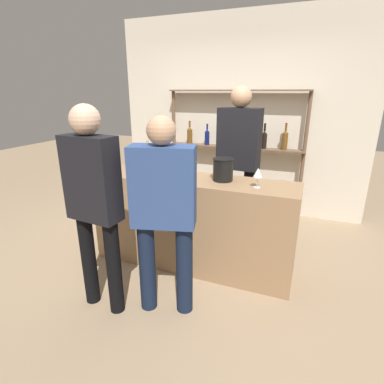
% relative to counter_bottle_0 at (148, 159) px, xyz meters
% --- Properties ---
extents(ground_plane, '(16.00, 16.00, 0.00)m').
position_rel_counter_bottle_0_xyz_m(ground_plane, '(0.56, -0.14, -1.07)').
color(ground_plane, '#9E8466').
extents(bar_counter, '(2.05, 0.51, 0.95)m').
position_rel_counter_bottle_0_xyz_m(bar_counter, '(0.56, -0.14, -0.59)').
color(bar_counter, '#997551').
rests_on(bar_counter, ground_plane).
extents(back_wall, '(3.65, 0.12, 2.80)m').
position_rel_counter_bottle_0_xyz_m(back_wall, '(0.56, 1.71, 0.33)').
color(back_wall, beige).
rests_on(back_wall, ground_plane).
extents(back_shelf, '(1.99, 0.18, 1.78)m').
position_rel_counter_bottle_0_xyz_m(back_shelf, '(0.57, 1.53, 0.10)').
color(back_shelf, brown).
rests_on(back_shelf, ground_plane).
extents(counter_bottle_0, '(0.07, 0.07, 0.32)m').
position_rel_counter_bottle_0_xyz_m(counter_bottle_0, '(0.00, 0.00, 0.00)').
color(counter_bottle_0, silver).
rests_on(counter_bottle_0, bar_counter).
extents(counter_bottle_1, '(0.07, 0.07, 0.32)m').
position_rel_counter_bottle_0_xyz_m(counter_bottle_1, '(0.38, -0.21, 0.00)').
color(counter_bottle_1, '#0F1956').
rests_on(counter_bottle_1, bar_counter).
extents(counter_bottle_2, '(0.08, 0.08, 0.33)m').
position_rel_counter_bottle_0_xyz_m(counter_bottle_2, '(0.17, -0.28, 0.00)').
color(counter_bottle_2, silver).
rests_on(counter_bottle_2, bar_counter).
extents(counter_bottle_3, '(0.09, 0.09, 0.33)m').
position_rel_counter_bottle_0_xyz_m(counter_bottle_3, '(0.27, -0.21, 0.00)').
color(counter_bottle_3, black).
rests_on(counter_bottle_3, bar_counter).
extents(wine_glass, '(0.08, 0.08, 0.18)m').
position_rel_counter_bottle_0_xyz_m(wine_glass, '(1.21, -0.20, 0.01)').
color(wine_glass, silver).
rests_on(wine_glass, bar_counter).
extents(ice_bucket, '(0.20, 0.20, 0.22)m').
position_rel_counter_bottle_0_xyz_m(ice_bucket, '(0.86, -0.11, -0.01)').
color(ice_bucket, black).
rests_on(ice_bucket, bar_counter).
extents(server_behind_counter, '(0.50, 0.26, 1.82)m').
position_rel_counter_bottle_0_xyz_m(server_behind_counter, '(0.82, 0.68, -0.00)').
color(server_behind_counter, black).
rests_on(server_behind_counter, ground_plane).
extents(customer_center, '(0.52, 0.33, 1.61)m').
position_rel_counter_bottle_0_xyz_m(customer_center, '(0.62, -0.87, -0.14)').
color(customer_center, '#121C33').
rests_on(customer_center, ground_plane).
extents(customer_left, '(0.44, 0.23, 1.68)m').
position_rel_counter_bottle_0_xyz_m(customer_left, '(0.11, -1.03, -0.08)').
color(customer_left, black).
rests_on(customer_left, ground_plane).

